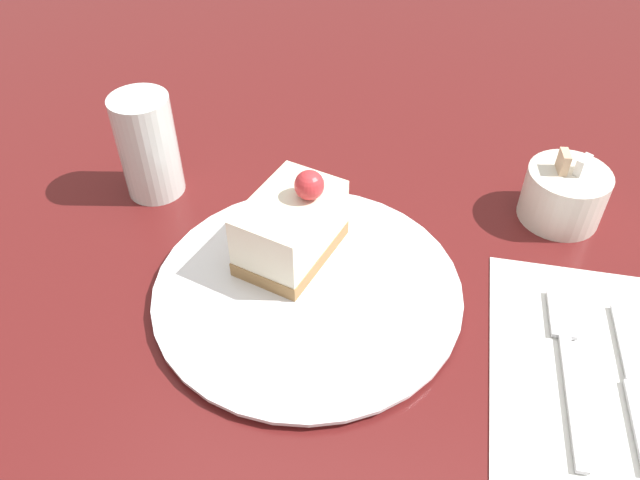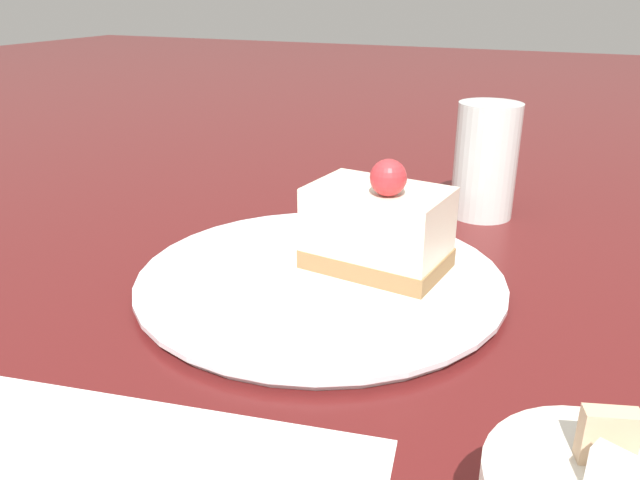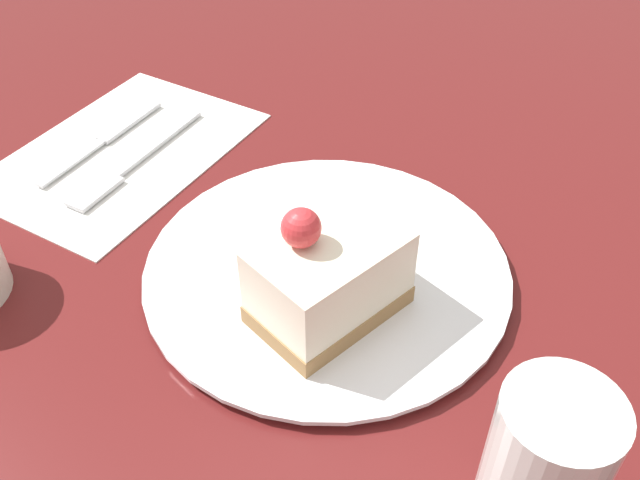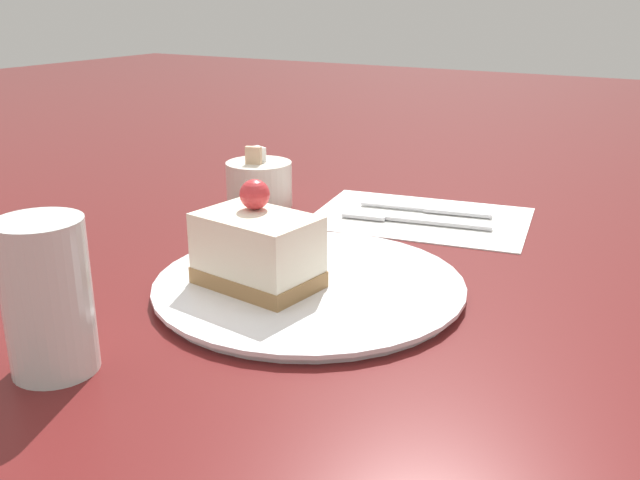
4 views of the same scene
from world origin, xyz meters
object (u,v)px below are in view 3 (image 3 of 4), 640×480
fork (129,165)px  knife (113,133)px  plate (327,270)px  cake_slice (327,276)px  drinking_glass (541,473)px

fork → knife: (0.06, -0.02, 0.00)m
plate → fork: size_ratio=1.60×
cake_slice → fork: 0.27m
fork → drinking_glass: bearing=159.5°
drinking_glass → fork: bearing=-9.4°
knife → drinking_glass: (-0.51, 0.10, 0.05)m
knife → drinking_glass: 0.52m
cake_slice → drinking_glass: (-0.19, 0.05, 0.01)m
cake_slice → knife: 0.32m
drinking_glass → cake_slice: bearing=-14.8°
fork → cake_slice: bearing=163.4°
plate → cake_slice: cake_slice is taller
plate → knife: 0.29m
cake_slice → drinking_glass: bearing=172.6°
plate → cake_slice: size_ratio=2.49×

